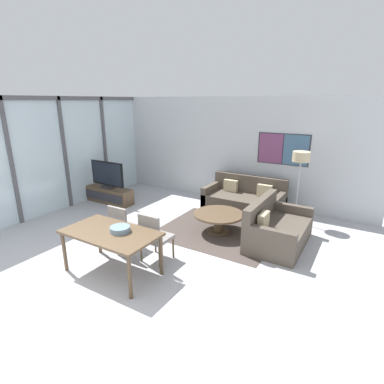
{
  "coord_description": "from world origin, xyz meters",
  "views": [
    {
      "loc": [
        3.38,
        -2.09,
        2.7
      ],
      "look_at": [
        0.43,
        2.78,
        0.95
      ],
      "focal_mm": 28.0,
      "sensor_mm": 36.0,
      "label": 1
    }
  ],
  "objects": [
    {
      "name": "dining_chair_centre",
      "position": [
        0.42,
        1.55,
        0.5
      ],
      "size": [
        0.46,
        0.46,
        0.9
      ],
      "color": "gray",
      "rests_on": "ground_plane"
    },
    {
      "name": "ground_plane",
      "position": [
        0.0,
        0.0,
        0.0
      ],
      "size": [
        24.0,
        24.0,
        0.0
      ],
      "primitive_type": "plane",
      "color": "#B2B2B7"
    },
    {
      "name": "fruit_bowl",
      "position": [
        0.19,
        1.01,
        0.77
      ],
      "size": [
        0.32,
        0.32,
        0.09
      ],
      "color": "slate",
      "rests_on": "dining_table"
    },
    {
      "name": "wall_back",
      "position": [
        0.04,
        5.37,
        1.4
      ],
      "size": [
        7.64,
        0.09,
        2.8
      ],
      "color": "silver",
      "rests_on": "ground_plane"
    },
    {
      "name": "television",
      "position": [
        -2.64,
        3.43,
        0.78
      ],
      "size": [
        1.12,
        0.2,
        0.72
      ],
      "color": "#2D2D33",
      "rests_on": "tv_console"
    },
    {
      "name": "tv_console",
      "position": [
        -2.64,
        3.43,
        0.21
      ],
      "size": [
        1.47,
        0.42,
        0.42
      ],
      "color": "brown",
      "rests_on": "ground_plane"
    },
    {
      "name": "sofa_main",
      "position": [
        0.81,
        4.72,
        0.28
      ],
      "size": [
        1.93,
        0.95,
        0.86
      ],
      "color": "#51473D",
      "rests_on": "ground_plane"
    },
    {
      "name": "dining_chair_left",
      "position": [
        -0.32,
        1.57,
        0.5
      ],
      "size": [
        0.46,
        0.46,
        0.9
      ],
      "color": "gray",
      "rests_on": "ground_plane"
    },
    {
      "name": "floor_lamp",
      "position": [
        2.08,
        4.66,
        1.41
      ],
      "size": [
        0.37,
        0.37,
        1.64
      ],
      "color": "#2D2D33",
      "rests_on": "ground_plane"
    },
    {
      "name": "dining_table",
      "position": [
        0.05,
        0.93,
        0.65
      ],
      "size": [
        1.53,
        0.85,
        0.72
      ],
      "color": "brown",
      "rests_on": "ground_plane"
    },
    {
      "name": "coffee_table",
      "position": [
        0.81,
        3.24,
        0.32
      ],
      "size": [
        1.06,
        1.06,
        0.42
      ],
      "color": "brown",
      "rests_on": "ground_plane"
    },
    {
      "name": "area_rug",
      "position": [
        0.81,
        3.24,
        0.0
      ],
      "size": [
        2.41,
        1.99,
        0.01
      ],
      "color": "#473D38",
      "rests_on": "ground_plane"
    },
    {
      "name": "window_wall_left",
      "position": [
        -3.32,
        2.68,
        1.53
      ],
      "size": [
        0.07,
        5.37,
        2.8
      ],
      "color": "silver",
      "rests_on": "ground_plane"
    },
    {
      "name": "sofa_side",
      "position": [
        1.99,
        3.33,
        0.28
      ],
      "size": [
        0.95,
        1.59,
        0.86
      ],
      "rotation": [
        0.0,
        0.0,
        1.57
      ],
      "color": "#51473D",
      "rests_on": "ground_plane"
    }
  ]
}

